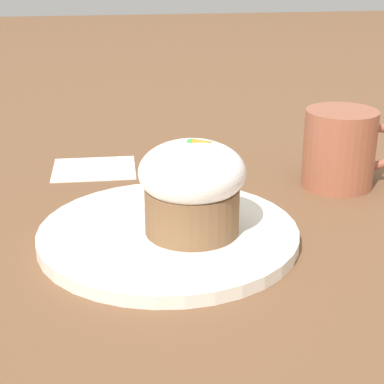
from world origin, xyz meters
name	(u,v)px	position (x,y,z in m)	size (l,w,h in m)	color
ground_plane	(168,240)	(0.00, 0.00, 0.00)	(4.00, 4.00, 0.00)	brown
dessert_plate	(168,234)	(0.00, 0.00, 0.01)	(0.26, 0.26, 0.01)	white
carrot_cake	(192,186)	(0.02, -0.01, 0.06)	(0.10, 0.10, 0.10)	brown
spoon	(158,212)	(-0.01, 0.03, 0.02)	(0.11, 0.08, 0.01)	silver
coffee_cup	(341,149)	(0.22, 0.12, 0.05)	(0.12, 0.09, 0.09)	#9E563D
paper_napkin	(94,168)	(-0.07, 0.22, 0.00)	(0.11, 0.09, 0.00)	white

